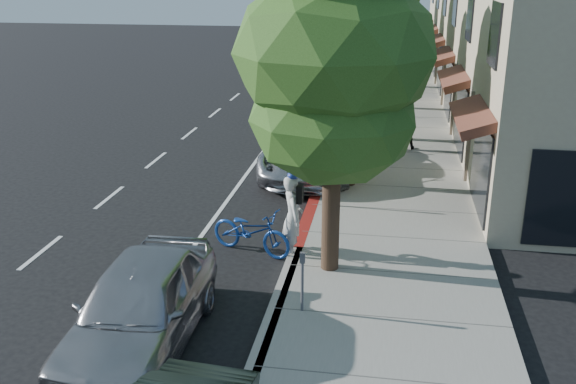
% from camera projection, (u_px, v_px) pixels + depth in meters
% --- Properties ---
extents(ground, '(120.00, 120.00, 0.00)m').
position_uv_depth(ground, '(303.00, 236.00, 16.63)').
color(ground, black).
rests_on(ground, ground).
extents(sidewalk, '(4.60, 56.00, 0.15)m').
position_uv_depth(sidewalk, '(394.00, 154.00, 23.70)').
color(sidewalk, gray).
rests_on(sidewalk, ground).
extents(curb, '(0.30, 56.00, 0.15)m').
position_uv_depth(curb, '(332.00, 151.00, 24.05)').
color(curb, '#9E998E').
rests_on(curb, ground).
extents(curb_red_segment, '(0.32, 4.00, 0.15)m').
position_uv_depth(curb_red_segment, '(308.00, 220.00, 17.53)').
color(curb_red_segment, maroon).
rests_on(curb_red_segment, ground).
extents(storefront_building, '(10.00, 36.00, 7.00)m').
position_uv_depth(storefront_building, '(553.00, 35.00, 30.76)').
color(storefront_building, '#B5AA8B').
rests_on(storefront_building, ground).
extents(street_tree_0, '(4.20, 4.20, 7.69)m').
position_uv_depth(street_tree_0, '(335.00, 58.00, 13.01)').
color(street_tree_0, black).
rests_on(street_tree_0, ground).
extents(street_tree_1, '(4.23, 4.23, 6.96)m').
position_uv_depth(street_tree_1, '(353.00, 50.00, 18.78)').
color(street_tree_1, black).
rests_on(street_tree_1, ground).
extents(street_tree_2, '(3.83, 3.83, 6.47)m').
position_uv_depth(street_tree_2, '(363.00, 38.00, 24.46)').
color(street_tree_2, black).
rests_on(street_tree_2, ground).
extents(street_tree_3, '(4.68, 4.68, 8.10)m').
position_uv_depth(street_tree_3, '(371.00, 2.00, 29.69)').
color(street_tree_3, black).
rests_on(street_tree_3, ground).
extents(street_tree_4, '(4.09, 4.09, 6.76)m').
position_uv_depth(street_tree_4, '(374.00, 13.00, 35.57)').
color(street_tree_4, black).
rests_on(street_tree_4, ground).
extents(cyclist, '(0.69, 0.85, 2.01)m').
position_uv_depth(cyclist, '(293.00, 216.00, 15.24)').
color(cyclist, beige).
rests_on(cyclist, ground).
extents(bicycle, '(2.29, 1.47, 1.14)m').
position_uv_depth(bicycle, '(251.00, 231.00, 15.51)').
color(bicycle, navy).
rests_on(bicycle, ground).
extents(silver_suv, '(3.02, 6.30, 1.73)m').
position_uv_depth(silver_suv, '(310.00, 147.00, 21.54)').
color(silver_suv, '#ABABB0').
rests_on(silver_suv, ground).
extents(dark_sedan, '(2.34, 5.33, 1.70)m').
position_uv_depth(dark_sedan, '(307.00, 105.00, 28.17)').
color(dark_sedan, black).
rests_on(dark_sedan, ground).
extents(white_pickup, '(2.30, 5.09, 1.45)m').
position_uv_depth(white_pickup, '(343.00, 84.00, 33.92)').
color(white_pickup, silver).
rests_on(white_pickup, ground).
extents(dark_suv_far, '(2.20, 5.35, 1.81)m').
position_uv_depth(dark_suv_far, '(335.00, 60.00, 41.47)').
color(dark_suv_far, black).
rests_on(dark_suv_far, ground).
extents(near_car_a, '(2.10, 4.94, 1.67)m').
position_uv_depth(near_car_a, '(140.00, 306.00, 11.57)').
color(near_car_a, '#A3A2A7').
rests_on(near_car_a, ground).
extents(pedestrian, '(1.12, 0.98, 1.94)m').
position_uv_depth(pedestrian, '(403.00, 123.00, 23.75)').
color(pedestrian, black).
rests_on(pedestrian, sidewalk).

